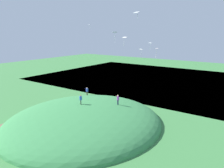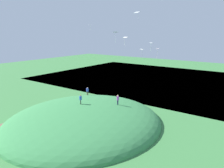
% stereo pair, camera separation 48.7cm
% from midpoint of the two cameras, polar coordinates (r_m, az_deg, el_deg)
% --- Properties ---
extents(ground_plane, '(160.00, 160.00, 0.00)m').
position_cam_midpoint_polar(ground_plane, '(46.24, 1.17, -4.96)').
color(ground_plane, '#3B793D').
extents(lake_water, '(51.46, 80.00, 0.40)m').
position_cam_midpoint_polar(lake_water, '(70.42, 14.03, 0.85)').
color(lake_water, '#476F91').
rests_on(lake_water, ground_plane).
extents(grass_hill, '(26.88, 24.66, 5.99)m').
position_cam_midpoint_polar(grass_hill, '(36.65, -7.71, -10.10)').
color(grass_hill, '#388146').
rests_on(grass_hill, ground_plane).
extents(person_with_child, '(0.58, 0.58, 1.59)m').
position_cam_midpoint_polar(person_with_child, '(36.07, -8.58, -3.78)').
color(person_with_child, black).
rests_on(person_with_child, grass_hill).
extents(person_watching_kites, '(0.49, 0.49, 1.63)m').
position_cam_midpoint_polar(person_watching_kites, '(44.17, -6.87, -1.67)').
color(person_watching_kites, '#36372A').
rests_on(person_watching_kites, grass_hill).
extents(person_near_shore, '(0.52, 0.52, 1.69)m').
position_cam_midpoint_polar(person_near_shore, '(36.45, 1.17, -3.82)').
color(person_near_shore, '#222849').
rests_on(person_near_shore, grass_hill).
extents(kite_0, '(1.19, 1.14, 2.22)m').
position_cam_midpoint_polar(kite_0, '(45.85, 0.48, 13.28)').
color(kite_0, white).
extents(kite_1, '(0.90, 0.65, 1.41)m').
position_cam_midpoint_polar(kite_1, '(48.76, 7.32, 8.93)').
color(kite_1, white).
extents(kite_3, '(0.71, 0.78, 1.09)m').
position_cam_midpoint_polar(kite_3, '(47.10, -6.29, 15.11)').
color(kite_3, white).
extents(kite_4, '(0.98, 1.24, 1.39)m').
position_cam_midpoint_polar(kite_4, '(43.66, 6.08, 18.12)').
color(kite_4, white).
extents(kite_5, '(1.16, 1.00, 2.13)m').
position_cam_midpoint_polar(kite_5, '(49.75, 11.32, 8.94)').
color(kite_5, silver).
extents(kite_7, '(0.78, 0.61, 1.92)m').
position_cam_midpoint_polar(kite_7, '(47.63, 9.71, 10.38)').
color(kite_7, white).
extents(kite_9, '(0.73, 0.93, 1.93)m').
position_cam_midpoint_polar(kite_9, '(47.35, 3.01, 11.98)').
color(kite_9, white).
extents(mooring_post, '(0.14, 0.14, 0.89)m').
position_cam_midpoint_polar(mooring_post, '(48.52, 0.85, -3.52)').
color(mooring_post, brown).
rests_on(mooring_post, ground_plane).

